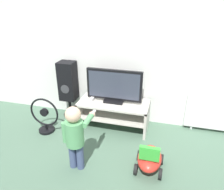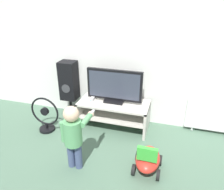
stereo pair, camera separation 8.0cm
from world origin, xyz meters
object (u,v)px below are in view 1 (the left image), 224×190
Objects in this scene: game_console at (92,99)px; speaker_tower at (68,82)px; remote_secondary at (114,108)px; child at (75,133)px; radiator at (214,113)px; remote_primary at (130,106)px; television at (114,86)px; floor_fan at (45,117)px; ride_on_toy at (150,159)px.

game_console is 0.17× the size of speaker_tower.
remote_secondary is 0.86m from child.
remote_secondary is 1.54m from radiator.
game_console is 0.55m from speaker_tower.
remote_secondary is 0.16× the size of radiator.
child is at bearing -117.72° from remote_primary.
radiator is at bearing 17.16° from remote_secondary.
child is 0.86× the size of speaker_tower.
remote_primary is at bearing 23.07° from remote_secondary.
television is 6.66× the size of remote_primary.
remote_secondary is 0.23× the size of floor_fan.
television is at bearing -171.03° from radiator.
speaker_tower reaches higher than ride_on_toy.
remote_secondary is at bearing -23.06° from game_console.
child is 2.16m from radiator.
speaker_tower is at bearing -177.54° from radiator.
ride_on_toy is at bearing 12.10° from child.
television is at bearing 78.94° from child.
television is 1.50× the size of floor_fan.
remote_secondary is 1.09m from floor_fan.
radiator reaches higher than floor_fan.
television is 1.59m from radiator.
radiator is at bearing 8.54° from game_console.
floor_fan is 2.61m from radiator.
speaker_tower is (-0.64, 1.17, 0.13)m from child.
game_console is 0.19× the size of radiator.
radiator is (2.52, 0.68, 0.07)m from floor_fan.
remote_primary is at bearing 62.28° from child.
television is 0.88× the size of speaker_tower.
remote_primary is at bearing -7.10° from game_console.
child is (0.14, -0.99, 0.03)m from game_console.
game_console is 0.63m from remote_primary.
ride_on_toy is at bearing -14.00° from floor_fan.
radiator is (2.37, 0.10, -0.30)m from speaker_tower.
radiator is (0.86, 1.09, 0.16)m from ride_on_toy.
remote_primary is 0.15× the size of radiator.
floor_fan is at bearing 142.70° from child.
remote_primary is at bearing 14.01° from floor_fan.
remote_primary is at bearing -22.94° from television.
game_console is at bearing -173.38° from television.
floor_fan is at bearing -164.97° from radiator.
radiator is at bearing 8.97° from television.
remote_secondary is 0.98m from speaker_tower.
ride_on_toy is at bearing -61.96° from remote_primary.
speaker_tower is (-1.12, 0.26, 0.17)m from remote_primary.
remote_primary is 1.16m from speaker_tower.
remote_primary is 1.04m from child.
speaker_tower is (-0.84, 0.14, -0.07)m from television.
remote_primary is 0.98× the size of remote_secondary.
child reaches higher than remote_secondary.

